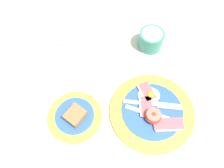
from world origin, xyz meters
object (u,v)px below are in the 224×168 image
Objects in this scene: bread_plate at (75,116)px; teaspoon_by_saucer at (63,43)px; breakfast_plate at (152,111)px; sugar_cup at (151,39)px.

bread_plate is 0.89× the size of teaspoon_by_saucer.
breakfast_plate is 1.39× the size of teaspoon_by_saucer.
teaspoon_by_saucer is (-0.33, 0.02, -0.03)m from sugar_cup.
teaspoon_by_saucer is (-0.05, 0.30, -0.01)m from bread_plate.
sugar_cup is (0.03, 0.27, 0.03)m from breakfast_plate.
bread_plate reaches higher than teaspoon_by_saucer.
teaspoon_by_saucer is at bearing 100.32° from bread_plate.
breakfast_plate is 0.27m from sugar_cup.
bread_plate reaches higher than breakfast_plate.
sugar_cup reaches higher than teaspoon_by_saucer.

